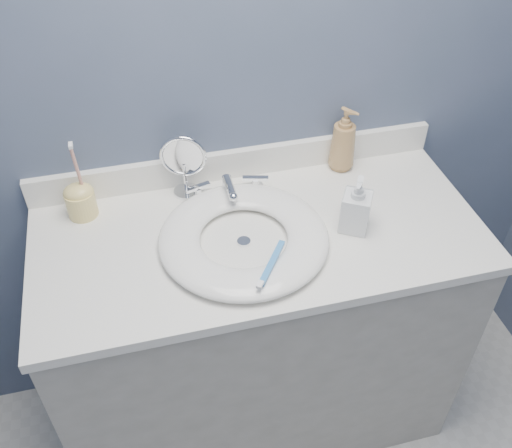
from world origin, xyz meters
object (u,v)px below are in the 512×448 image
object	(u,v)px
makeup_mirror	(184,163)
soap_bottle_amber	(344,139)
soap_bottle_clear	(357,204)
toothbrush_holder	(80,199)

from	to	relation	value
makeup_mirror	soap_bottle_amber	bearing A→B (deg)	15.53
makeup_mirror	soap_bottle_clear	world-z (taller)	makeup_mirror
soap_bottle_amber	toothbrush_holder	distance (m)	0.78
makeup_mirror	toothbrush_holder	world-z (taller)	toothbrush_holder
makeup_mirror	soap_bottle_clear	size ratio (longest dim) A/B	1.18
soap_bottle_clear	makeup_mirror	bearing A→B (deg)	178.56
toothbrush_holder	soap_bottle_amber	bearing A→B (deg)	2.44
makeup_mirror	soap_bottle_amber	distance (m)	0.48
soap_bottle_clear	soap_bottle_amber	bearing A→B (deg)	107.41
soap_bottle_clear	toothbrush_holder	size ratio (longest dim) A/B	0.70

